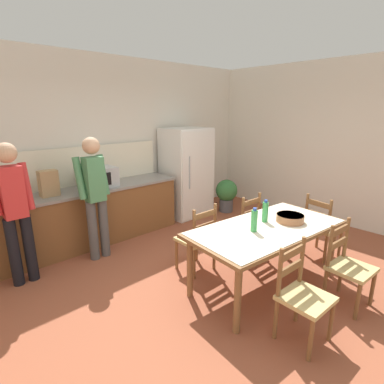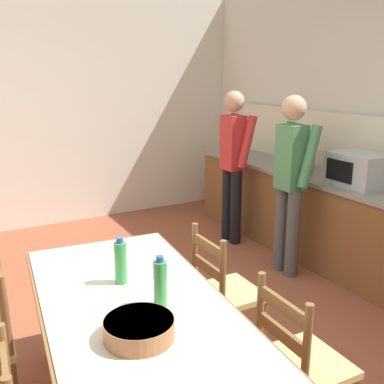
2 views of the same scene
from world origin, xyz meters
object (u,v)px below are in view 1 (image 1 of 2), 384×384
(dining_table, at_px, (267,233))
(chair_head_end, at_px, (322,227))
(refrigerator, at_px, (187,173))
(paper_bag, at_px, (49,183))
(person_at_counter, at_px, (95,192))
(chair_side_near_left, at_px, (302,295))
(serving_bowl, at_px, (290,218))
(chair_side_far_left, at_px, (197,239))
(potted_plant, at_px, (226,193))
(chair_side_near_right, at_px, (348,266))
(bottle_off_centre, at_px, (265,212))
(bottle_near_centre, at_px, (254,221))
(person_at_sink, at_px, (15,208))
(microwave, at_px, (99,177))
(chair_side_far_right, at_px, (243,224))

(dining_table, bearing_deg, chair_head_end, -5.39)
(refrigerator, bearing_deg, paper_bag, 179.75)
(person_at_counter, bearing_deg, chair_side_near_left, -167.38)
(chair_side_near_left, height_order, person_at_counter, person_at_counter)
(person_at_counter, bearing_deg, serving_bowl, -146.06)
(dining_table, xyz_separation_m, chair_side_far_left, (-0.34, 0.79, -0.24))
(paper_bag, height_order, potted_plant, paper_bag)
(chair_side_far_left, distance_m, potted_plant, 2.45)
(dining_table, distance_m, chair_side_near_right, 0.90)
(bottle_off_centre, bearing_deg, chair_side_near_right, -75.05)
(refrigerator, xyz_separation_m, paper_bag, (-2.55, 0.01, 0.21))
(bottle_near_centre, bearing_deg, potted_plant, 46.37)
(person_at_sink, relative_size, person_at_counter, 1.00)
(paper_bag, bearing_deg, bottle_off_centre, -56.05)
(person_at_sink, bearing_deg, person_at_counter, -91.18)
(chair_side_near_right, height_order, person_at_counter, person_at_counter)
(chair_side_near_left, relative_size, person_at_counter, 0.53)
(microwave, bearing_deg, bottle_off_centre, -69.93)
(bottle_near_centre, bearing_deg, serving_bowl, -12.63)
(dining_table, xyz_separation_m, chair_side_far_right, (0.49, 0.71, -0.24))
(serving_bowl, relative_size, person_at_counter, 0.19)
(chair_side_near_left, bearing_deg, refrigerator, 67.36)
(refrigerator, distance_m, chair_side_far_right, 1.92)
(dining_table, relative_size, person_at_sink, 1.15)
(bottle_near_centre, distance_m, potted_plant, 2.89)
(chair_side_far_right, bearing_deg, chair_head_end, 133.21)
(bottle_near_centre, distance_m, bottle_off_centre, 0.35)
(dining_table, bearing_deg, refrigerator, 67.81)
(chair_side_near_left, bearing_deg, dining_table, 57.85)
(paper_bag, bearing_deg, bottle_near_centre, -62.71)
(refrigerator, distance_m, serving_bowl, 2.71)
(refrigerator, xyz_separation_m, chair_side_far_left, (-1.37, -1.72, -0.41))
(bottle_near_centre, bearing_deg, bottle_off_centre, 14.01)
(chair_side_far_right, height_order, chair_head_end, same)
(bottle_near_centre, relative_size, chair_head_end, 0.30)
(chair_side_near_right, xyz_separation_m, potted_plant, (1.39, 2.88, -0.06))
(dining_table, relative_size, bottle_off_centre, 7.23)
(refrigerator, xyz_separation_m, person_at_sink, (-3.10, -0.48, 0.10))
(serving_bowl, xyz_separation_m, person_at_counter, (-1.42, 2.12, 0.15))
(dining_table, bearing_deg, paper_bag, 121.11)
(bottle_near_centre, height_order, chair_head_end, bottle_near_centre)
(chair_side_far_left, bearing_deg, refrigerator, -127.76)
(chair_side_far_left, distance_m, chair_head_end, 1.81)
(microwave, relative_size, person_at_sink, 0.29)
(bottle_off_centre, bearing_deg, serving_bowl, -44.05)
(bottle_near_centre, bearing_deg, chair_side_far_left, 98.11)
(potted_plant, bearing_deg, chair_head_end, -103.09)
(potted_plant, bearing_deg, chair_side_near_right, -115.75)
(person_at_counter, bearing_deg, bottle_near_centre, -156.36)
(chair_side_far_left, distance_m, person_at_counter, 1.53)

